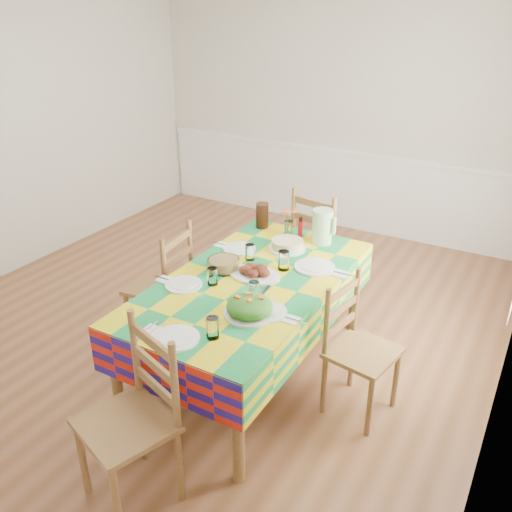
{
  "coord_description": "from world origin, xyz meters",
  "views": [
    {
      "loc": [
        2.29,
        -3.26,
        2.49
      ],
      "look_at": [
        0.58,
        -0.28,
        0.84
      ],
      "focal_mm": 38.0,
      "sensor_mm": 36.0,
      "label": 1
    }
  ],
  "objects_px": {
    "tea_pitcher": "(262,215)",
    "chair_left": "(164,287)",
    "meat_platter": "(255,272)",
    "chair_near": "(134,420)",
    "chair_right": "(357,350)",
    "green_pitcher": "(322,226)",
    "chair_far": "(321,246)",
    "dining_table": "(251,290)"
  },
  "relations": [
    {
      "from": "chair_near",
      "to": "chair_right",
      "type": "relative_size",
      "value": 1.1
    },
    {
      "from": "chair_near",
      "to": "tea_pitcher",
      "type": "bearing_deg",
      "value": 119.99
    },
    {
      "from": "tea_pitcher",
      "to": "chair_left",
      "type": "relative_size",
      "value": 0.21
    },
    {
      "from": "chair_right",
      "to": "tea_pitcher",
      "type": "bearing_deg",
      "value": 64.3
    },
    {
      "from": "chair_left",
      "to": "chair_right",
      "type": "relative_size",
      "value": 1.07
    },
    {
      "from": "dining_table",
      "to": "chair_far",
      "type": "xyz_separation_m",
      "value": [
        -0.01,
        1.23,
        -0.16
      ]
    },
    {
      "from": "chair_far",
      "to": "meat_platter",
      "type": "bearing_deg",
      "value": 100.97
    },
    {
      "from": "chair_right",
      "to": "green_pitcher",
      "type": "bearing_deg",
      "value": 47.64
    },
    {
      "from": "meat_platter",
      "to": "chair_near",
      "type": "height_order",
      "value": "chair_near"
    },
    {
      "from": "green_pitcher",
      "to": "chair_far",
      "type": "relative_size",
      "value": 0.26
    },
    {
      "from": "meat_platter",
      "to": "tea_pitcher",
      "type": "bearing_deg",
      "value": 115.96
    },
    {
      "from": "meat_platter",
      "to": "chair_far",
      "type": "bearing_deg",
      "value": 90.37
    },
    {
      "from": "dining_table",
      "to": "green_pitcher",
      "type": "height_order",
      "value": "green_pitcher"
    },
    {
      "from": "chair_near",
      "to": "chair_right",
      "type": "xyz_separation_m",
      "value": [
        0.77,
        1.24,
        -0.05
      ]
    },
    {
      "from": "green_pitcher",
      "to": "chair_far",
      "type": "xyz_separation_m",
      "value": [
        -0.18,
        0.43,
        -0.38
      ]
    },
    {
      "from": "meat_platter",
      "to": "chair_left",
      "type": "bearing_deg",
      "value": -176.49
    },
    {
      "from": "meat_platter",
      "to": "green_pitcher",
      "type": "relative_size",
      "value": 1.38
    },
    {
      "from": "dining_table",
      "to": "green_pitcher",
      "type": "relative_size",
      "value": 7.25
    },
    {
      "from": "green_pitcher",
      "to": "chair_near",
      "type": "distance_m",
      "value": 2.07
    },
    {
      "from": "tea_pitcher",
      "to": "chair_right",
      "type": "bearing_deg",
      "value": -35.53
    },
    {
      "from": "dining_table",
      "to": "tea_pitcher",
      "type": "relative_size",
      "value": 9.37
    },
    {
      "from": "dining_table",
      "to": "chair_left",
      "type": "distance_m",
      "value": 0.8
    },
    {
      "from": "chair_near",
      "to": "chair_left",
      "type": "height_order",
      "value": "chair_near"
    },
    {
      "from": "dining_table",
      "to": "chair_left",
      "type": "relative_size",
      "value": 1.98
    },
    {
      "from": "tea_pitcher",
      "to": "chair_far",
      "type": "xyz_separation_m",
      "value": [
        0.38,
        0.39,
        -0.35
      ]
    },
    {
      "from": "green_pitcher",
      "to": "tea_pitcher",
      "type": "bearing_deg",
      "value": 175.67
    },
    {
      "from": "chair_right",
      "to": "chair_far",
      "type": "bearing_deg",
      "value": 42.76
    },
    {
      "from": "dining_table",
      "to": "chair_far",
      "type": "distance_m",
      "value": 1.24
    },
    {
      "from": "green_pitcher",
      "to": "chair_far",
      "type": "bearing_deg",
      "value": 112.39
    },
    {
      "from": "green_pitcher",
      "to": "chair_right",
      "type": "xyz_separation_m",
      "value": [
        0.61,
        -0.79,
        -0.44
      ]
    },
    {
      "from": "chair_far",
      "to": "chair_right",
      "type": "relative_size",
      "value": 1.14
    },
    {
      "from": "chair_near",
      "to": "chair_left",
      "type": "xyz_separation_m",
      "value": [
        -0.79,
        1.24,
        -0.02
      ]
    },
    {
      "from": "dining_table",
      "to": "chair_left",
      "type": "bearing_deg",
      "value": 179.6
    },
    {
      "from": "green_pitcher",
      "to": "chair_near",
      "type": "relative_size",
      "value": 0.26
    },
    {
      "from": "green_pitcher",
      "to": "chair_left",
      "type": "bearing_deg",
      "value": -140.06
    },
    {
      "from": "tea_pitcher",
      "to": "chair_right",
      "type": "height_order",
      "value": "tea_pitcher"
    },
    {
      "from": "meat_platter",
      "to": "green_pitcher",
      "type": "xyz_separation_m",
      "value": [
        0.17,
        0.75,
        0.11
      ]
    },
    {
      "from": "chair_left",
      "to": "chair_right",
      "type": "bearing_deg",
      "value": 83.2
    },
    {
      "from": "tea_pitcher",
      "to": "chair_left",
      "type": "bearing_deg",
      "value": -115.27
    },
    {
      "from": "tea_pitcher",
      "to": "chair_left",
      "type": "height_order",
      "value": "chair_left"
    },
    {
      "from": "chair_left",
      "to": "chair_far",
      "type": "bearing_deg",
      "value": 140.95
    },
    {
      "from": "chair_left",
      "to": "meat_platter",
      "type": "bearing_deg",
      "value": 86.64
    }
  ]
}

